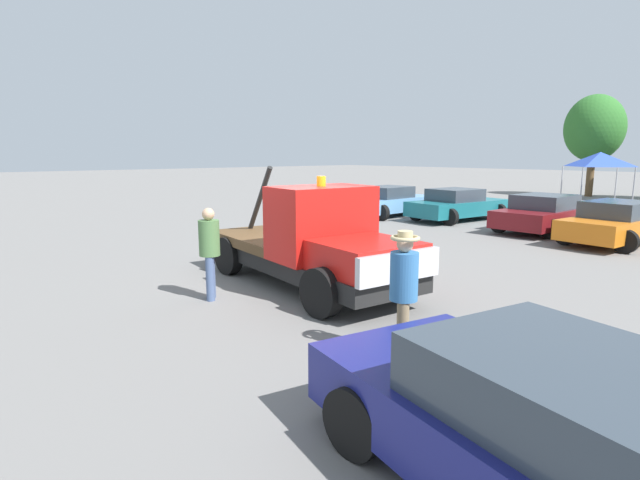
# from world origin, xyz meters

# --- Properties ---
(ground_plane) EXTENTS (160.00, 160.00, 0.00)m
(ground_plane) POSITION_xyz_m (0.00, 0.00, 0.00)
(ground_plane) COLOR slate
(tow_truck) EXTENTS (5.96, 2.59, 2.51)m
(tow_truck) POSITION_xyz_m (0.35, -0.04, 0.92)
(tow_truck) COLOR black
(tow_truck) RESTS_ON ground
(foreground_car) EXTENTS (5.42, 2.91, 1.34)m
(foreground_car) POSITION_xyz_m (6.90, -2.97, 0.65)
(foreground_car) COLOR navy
(foreground_car) RESTS_ON ground
(person_near_truck) EXTENTS (0.40, 0.40, 1.78)m
(person_near_truck) POSITION_xyz_m (3.88, -1.45, 1.05)
(person_near_truck) COLOR #847051
(person_near_truck) RESTS_ON ground
(person_at_hood) EXTENTS (0.40, 0.40, 1.78)m
(person_at_hood) POSITION_xyz_m (-0.39, -2.03, 1.03)
(person_at_hood) COLOR #475B84
(person_at_hood) RESTS_ON ground
(parked_car_skyblue) EXTENTS (2.53, 4.83, 1.34)m
(parked_car_skyblue) POSITION_xyz_m (-6.82, 10.59, 0.65)
(parked_car_skyblue) COLOR #669ED1
(parked_car_skyblue) RESTS_ON ground
(parked_car_teal) EXTENTS (2.81, 4.72, 1.34)m
(parked_car_teal) POSITION_xyz_m (-3.91, 11.55, 0.65)
(parked_car_teal) COLOR #196670
(parked_car_teal) RESTS_ON ground
(parked_car_maroon) EXTENTS (2.54, 4.81, 1.34)m
(parked_car_maroon) POSITION_xyz_m (-0.07, 11.40, 0.65)
(parked_car_maroon) COLOR maroon
(parked_car_maroon) RESTS_ON ground
(parked_car_orange) EXTENTS (2.63, 5.01, 1.34)m
(parked_car_orange) POSITION_xyz_m (2.58, 10.66, 0.65)
(parked_car_orange) COLOR orange
(parked_car_orange) RESTS_ON ground
(canopy_tent_blue) EXTENTS (2.88, 2.88, 2.87)m
(canopy_tent_blue) POSITION_xyz_m (-2.93, 23.89, 2.46)
(canopy_tent_blue) COLOR #9E9EA3
(canopy_tent_blue) RESTS_ON ground
(tree_center) EXTENTS (3.66, 3.66, 6.53)m
(tree_center) POSITION_xyz_m (-5.05, 28.36, 4.38)
(tree_center) COLOR brown
(tree_center) RESTS_ON ground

